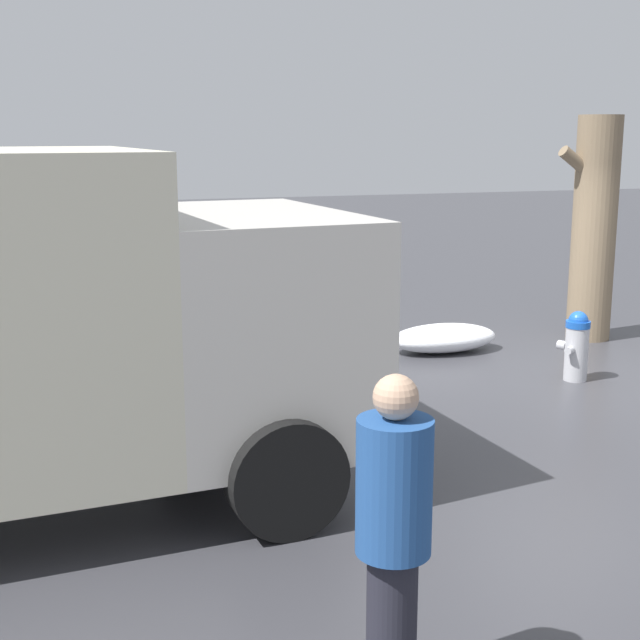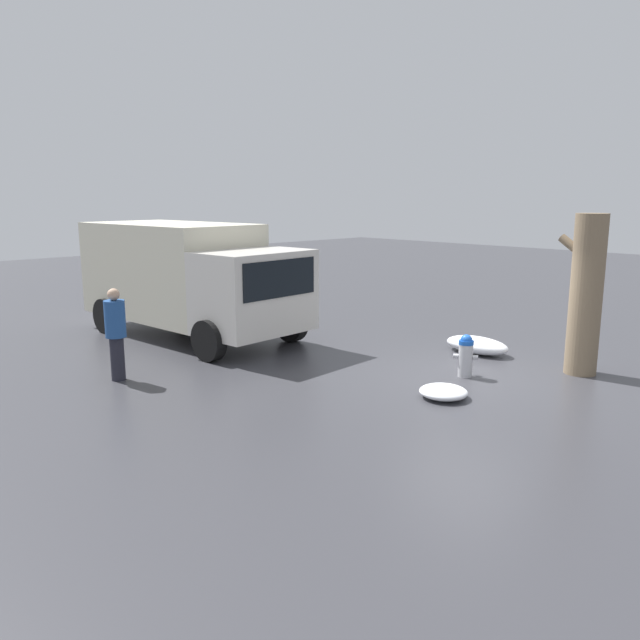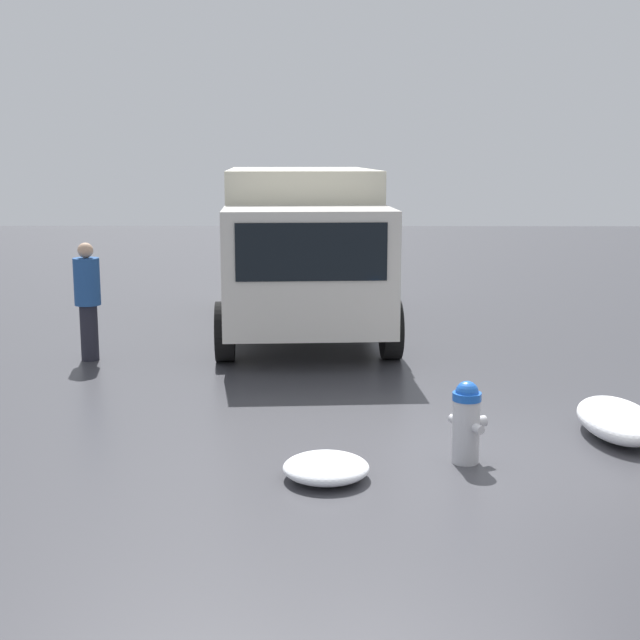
% 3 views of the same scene
% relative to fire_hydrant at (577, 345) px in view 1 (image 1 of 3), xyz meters
% --- Properties ---
extents(ground_plane, '(60.00, 60.00, 0.00)m').
position_rel_fire_hydrant_xyz_m(ground_plane, '(-0.00, 0.00, -0.43)').
color(ground_plane, '#38383D').
extents(fire_hydrant, '(0.46, 0.39, 0.84)m').
position_rel_fire_hydrant_xyz_m(fire_hydrant, '(0.00, 0.00, 0.00)').
color(fire_hydrant, '#B7B7BC').
rests_on(fire_hydrant, ground_plane).
extents(tree_trunk, '(0.93, 0.61, 3.15)m').
position_rel_fire_hydrant_xyz_m(tree_trunk, '(-1.46, -1.85, 1.16)').
color(tree_trunk, '#7F6B51').
rests_on(tree_trunk, ground_plane).
extents(pedestrian, '(0.39, 0.39, 1.78)m').
position_rel_fire_hydrant_xyz_m(pedestrian, '(4.50, 4.98, 0.54)').
color(pedestrian, '#23232D').
rests_on(pedestrian, ground_plane).
extents(snow_pile_curbside, '(1.51, 0.79, 0.37)m').
position_rel_fire_hydrant_xyz_m(snow_pile_curbside, '(0.86, -1.79, -0.25)').
color(snow_pile_curbside, white).
rests_on(snow_pile_curbside, ground_plane).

